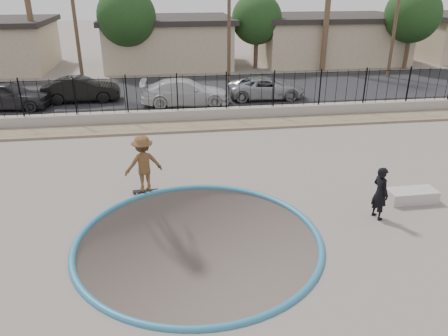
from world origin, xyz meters
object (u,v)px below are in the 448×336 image
skateboard (146,191)px  car_c (186,92)px  car_a (7,95)px  car_d (266,88)px  skater (144,166)px  videographer (380,193)px  concrete_ledge (411,196)px  car_b (82,89)px

skateboard → car_c: car_c is taller
car_a → car_d: car_a is taller
skateboard → car_c: bearing=78.7°
skater → car_c: skater is taller
skater → car_a: 14.00m
car_d → skateboard: bearing=150.3°
skater → videographer: (7.11, -2.77, -0.14)m
skater → car_d: (7.06, 11.85, -0.31)m
skateboard → car_c: 11.35m
videographer → concrete_ledge: size_ratio=1.05×
car_b → car_d: bearing=-97.1°
videographer → car_c: (-4.99, 13.89, -0.07)m
car_b → car_c: car_c is taller
skater → car_a: bearing=-71.5°
skater → videographer: skater is taller
concrete_ledge → car_a: 21.37m
videographer → car_a: 20.72m
car_c → car_d: size_ratio=1.10×
skater → car_a: skater is taller
concrete_ledge → car_b: (-12.67, 14.63, 0.56)m
skater → car_d: size_ratio=0.43×
skater → car_d: skater is taller
concrete_ledge → car_c: car_c is taller
skateboard → car_c: size_ratio=0.17×
skater → car_c: size_ratio=0.39×
concrete_ledge → car_a: (-16.52, 13.55, 0.62)m
concrete_ledge → car_d: bearing=97.0°
car_a → car_d: size_ratio=0.99×
skater → skateboard: bearing=74.8°
concrete_ledge → skater: bearing=167.7°
car_c → car_b: bearing=77.6°
car_a → car_d: 14.83m
concrete_ledge → car_b: size_ratio=0.36×
car_b → car_d: (10.98, -0.87, -0.08)m
car_d → skater: bearing=150.3°
skateboard → concrete_ledge: size_ratio=0.54×
skater → concrete_ledge: size_ratio=1.23×
skater → car_b: size_ratio=0.45×
skater → car_d: 13.80m
car_b → car_c: 6.25m
car_b → car_d: 11.01m
skater → skateboard: (0.00, -0.00, -0.92)m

